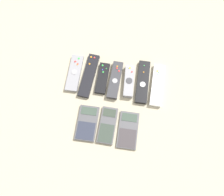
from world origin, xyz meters
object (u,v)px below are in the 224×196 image
object	(u,v)px
remote_1	(89,75)
remote_3	(116,80)
remote_5	(143,82)
calculator_2	(128,130)
remote_0	(75,73)
calculator_1	(108,125)
remote_2	(103,78)
remote_4	(129,81)
calculator_0	(87,123)
remote_6	(157,85)

from	to	relation	value
remote_1	remote_3	bearing A→B (deg)	1.40
remote_5	calculator_2	world-z (taller)	remote_5
remote_0	calculator_1	world-z (taller)	remote_0
remote_1	remote_5	bearing A→B (deg)	4.98
calculator_2	remote_5	bearing A→B (deg)	79.80
calculator_2	remote_0	bearing A→B (deg)	140.28
remote_0	remote_3	size ratio (longest dim) A/B	1.00
remote_2	remote_3	distance (m)	0.06
remote_0	calculator_2	size ratio (longest dim) A/B	1.14
remote_1	remote_3	xyz separation A→B (m)	(0.13, -0.00, 0.00)
remote_4	calculator_2	distance (m)	0.23
calculator_0	calculator_2	bearing A→B (deg)	-2.05
remote_0	remote_2	distance (m)	0.13
remote_5	calculator_0	size ratio (longest dim) A/B	1.34
calculator_1	remote_6	bearing A→B (deg)	48.80
remote_0	calculator_0	world-z (taller)	remote_0
remote_3	remote_6	xyz separation A→B (m)	(0.19, 0.00, -0.00)
remote_6	calculator_1	bearing A→B (deg)	-131.05
remote_1	calculator_1	distance (m)	0.25
remote_6	remote_5	bearing A→B (deg)	175.27
remote_4	remote_6	distance (m)	0.13
calculator_0	calculator_1	world-z (taller)	calculator_1
remote_0	remote_4	bearing A→B (deg)	-2.09
remote_4	remote_6	bearing A→B (deg)	-2.54
calculator_1	calculator_2	size ratio (longest dim) A/B	0.99
remote_1	remote_4	distance (m)	0.19
remote_5	remote_6	xyz separation A→B (m)	(0.07, -0.01, 0.00)
remote_4	remote_1	bearing A→B (deg)	176.09
remote_5	calculator_1	bearing A→B (deg)	-120.49
remote_4	calculator_1	distance (m)	0.23
remote_1	calculator_2	xyz separation A→B (m)	(0.22, -0.23, -0.00)
remote_0	remote_2	world-z (taller)	same
calculator_1	remote_0	bearing A→B (deg)	131.92
remote_2	remote_6	distance (m)	0.26
remote_4	remote_0	bearing A→B (deg)	175.84
calculator_2	calculator_0	bearing A→B (deg)	178.19
remote_3	remote_0	bearing A→B (deg)	179.53
remote_3	remote_4	distance (m)	0.06
remote_4	calculator_1	size ratio (longest dim) A/B	0.98
remote_3	remote_4	size ratio (longest dim) A/B	1.18
remote_1	remote_6	xyz separation A→B (m)	(0.32, 0.00, 0.00)
remote_2	remote_5	world-z (taller)	remote_5
remote_2	calculator_1	xyz separation A→B (m)	(0.06, -0.21, -0.00)
remote_0	remote_4	size ratio (longest dim) A/B	1.18
remote_6	calculator_2	size ratio (longest dim) A/B	1.26
calculator_1	remote_4	bearing A→B (deg)	74.26
remote_3	calculator_0	bearing A→B (deg)	-111.60
remote_2	remote_4	xyz separation A→B (m)	(0.12, 0.00, 0.00)
calculator_0	remote_6	bearing A→B (deg)	36.74
remote_0	remote_3	bearing A→B (deg)	-3.20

